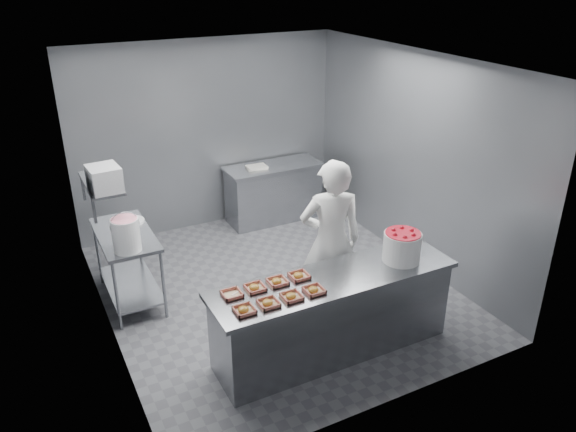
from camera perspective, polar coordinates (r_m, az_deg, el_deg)
The scene contains 24 objects.
floor at distance 7.12m, azimuth -1.24°, elevation -7.43°, with size 4.50×4.50×0.00m, color #4C4C51.
ceiling at distance 6.11m, azimuth -1.49°, elevation 15.39°, with size 4.50×4.50×0.00m, color white.
wall_back at distance 8.46m, azimuth -8.13°, elevation 8.08°, with size 4.00×0.04×2.80m, color slate.
wall_left at distance 5.96m, azimuth -18.89°, elevation -0.34°, with size 0.04×4.50×2.80m, color slate.
wall_right at distance 7.52m, azimuth 12.54°, elevation 5.60°, with size 0.04×4.50×2.80m, color slate.
service_counter at distance 5.89m, azimuth 4.61°, elevation -9.91°, with size 2.60×0.70×0.90m.
prep_table at distance 6.89m, azimuth -15.99°, elevation -3.97°, with size 0.60×1.20×0.90m.
back_counter at distance 8.79m, azimuth -1.46°, elevation 2.42°, with size 1.50×0.60×0.90m.
wall_shelf at distance 6.48m, azimuth -18.43°, elevation 3.18°, with size 0.35×0.90×0.03m, color slate.
tray_0 at distance 5.11m, azimuth -4.48°, elevation -9.49°, with size 0.19×0.18×0.06m.
tray_1 at distance 5.19m, azimuth -2.02°, elevation -8.83°, with size 0.19×0.18×0.06m.
tray_2 at distance 5.28m, azimuth 0.36°, elevation -8.18°, with size 0.19×0.18×0.06m.
tray_3 at distance 5.38m, azimuth 2.64°, elevation -7.53°, with size 0.19×0.18×0.06m.
tray_4 at distance 5.35m, azimuth -5.72°, elevation -7.89°, with size 0.19×0.18×0.04m.
tray_5 at distance 5.42m, azimuth -3.38°, elevation -7.27°, with size 0.19×0.18×0.06m.
tray_6 at distance 5.51m, azimuth -1.09°, elevation -6.67°, with size 0.19×0.18×0.06m.
tray_7 at distance 5.60m, azimuth 1.12°, elevation -6.09°, with size 0.19×0.18×0.06m.
worker at distance 6.21m, azimuth 4.35°, elevation -2.58°, with size 0.69×0.45×1.90m, color white.
strawberry_tub at distance 5.96m, azimuth 11.51°, elevation -2.98°, with size 0.39×0.39×0.32m.
glaze_bucket at distance 6.27m, azimuth -16.14°, elevation -1.76°, with size 0.31×0.30×0.46m.
bucket_lid at distance 7.00m, azimuth -15.65°, elevation -0.53°, with size 0.31×0.31×0.02m, color silver.
rag at distance 7.12m, azimuth -16.95°, elevation -0.29°, with size 0.14×0.12×0.02m, color #CCB28C.
appliance at distance 6.18m, azimuth -18.16°, elevation 3.64°, with size 0.31×0.35×0.26m, color gray.
paper_stack at distance 8.51m, azimuth -3.20°, elevation 4.99°, with size 0.30×0.22×0.04m, color silver.
Camera 1 is at (-2.63, -5.42, 3.80)m, focal length 35.00 mm.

